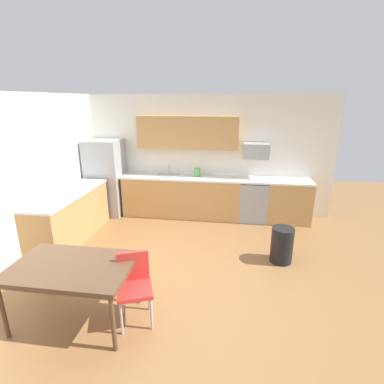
{
  "coord_description": "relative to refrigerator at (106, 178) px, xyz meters",
  "views": [
    {
      "loc": [
        0.7,
        -3.9,
        2.58
      ],
      "look_at": [
        0.0,
        1.0,
        1.0
      ],
      "focal_mm": 27.12,
      "sensor_mm": 36.0,
      "label": 1
    }
  ],
  "objects": [
    {
      "name": "sink_faucet",
      "position": [
        1.43,
        0.26,
        0.18
      ],
      "size": [
        0.02,
        0.02,
        0.24
      ],
      "primitive_type": "cylinder",
      "color": "#B2B5BA",
      "rests_on": "countertop_back"
    },
    {
      "name": "dining_table",
      "position": [
        1.07,
        -3.41,
        -0.17
      ],
      "size": [
        1.4,
        0.9,
        0.75
      ],
      "color": "brown",
      "rests_on": "ground"
    },
    {
      "name": "countertop_left",
      "position": [
        -0.12,
        -1.42,
        0.06
      ],
      "size": [
        0.64,
        2.0,
        0.04
      ],
      "primitive_type": "cube",
      "color": "silver",
      "rests_on": "cabinet_run_left"
    },
    {
      "name": "wall_left",
      "position": [
        -0.47,
        -2.22,
        0.49
      ],
      "size": [
        0.1,
        5.8,
        2.7
      ],
      "primitive_type": "cube",
      "color": "white",
      "rests_on": "ground"
    },
    {
      "name": "countertop_back",
      "position": [
        2.18,
        0.08,
        0.06
      ],
      "size": [
        4.8,
        0.64,
        0.04
      ],
      "primitive_type": "cube",
      "color": "silver",
      "rests_on": "cabinet_run_back"
    },
    {
      "name": "wall_back",
      "position": [
        2.18,
        0.43,
        0.49
      ],
      "size": [
        5.8,
        0.1,
        2.7
      ],
      "primitive_type": "cube",
      "color": "white",
      "rests_on": "ground"
    },
    {
      "name": "cabinet_run_left",
      "position": [
        -0.12,
        -1.42,
        -0.41
      ],
      "size": [
        0.6,
        2.0,
        0.9
      ],
      "primitive_type": "cube",
      "color": "tan",
      "rests_on": "ground"
    },
    {
      "name": "kettle",
      "position": [
        2.1,
        0.13,
        0.16
      ],
      "size": [
        0.14,
        0.14,
        0.2
      ],
      "primitive_type": "cylinder",
      "color": "#4CA54C",
      "rests_on": "countertop_back"
    },
    {
      "name": "cabinet_run_back",
      "position": [
        1.75,
        0.08,
        -0.41
      ],
      "size": [
        2.63,
        0.6,
        0.9
      ],
      "primitive_type": "cube",
      "color": "tan",
      "rests_on": "ground"
    },
    {
      "name": "refrigerator",
      "position": [
        0.0,
        0.0,
        0.0
      ],
      "size": [
        0.76,
        0.7,
        1.72
      ],
      "primitive_type": "cube",
      "color": "#9EA0A5",
      "rests_on": "ground"
    },
    {
      "name": "upper_cabinets_back",
      "position": [
        1.88,
        0.21,
        1.04
      ],
      "size": [
        2.2,
        0.34,
        0.7
      ],
      "primitive_type": "cube",
      "color": "tan"
    },
    {
      "name": "chair_near_table",
      "position": [
        1.78,
        -3.29,
        -0.36
      ],
      "size": [
        0.52,
        0.52,
        0.85
      ],
      "color": "red",
      "rests_on": "ground"
    },
    {
      "name": "oven_range",
      "position": [
        3.36,
        0.08,
        -0.41
      ],
      "size": [
        0.6,
        0.6,
        0.91
      ],
      "color": "#999BA0",
      "rests_on": "ground"
    },
    {
      "name": "ground_plane",
      "position": [
        2.18,
        -2.22,
        -0.86
      ],
      "size": [
        12.0,
        12.0,
        0.0
      ],
      "primitive_type": "plane",
      "color": "olive"
    },
    {
      "name": "trash_bin",
      "position": [
        3.74,
        -1.68,
        -0.56
      ],
      "size": [
        0.36,
        0.36,
        0.6
      ],
      "primitive_type": "cylinder",
      "color": "black",
      "rests_on": "ground"
    },
    {
      "name": "microwave",
      "position": [
        3.36,
        0.18,
        0.67
      ],
      "size": [
        0.54,
        0.36,
        0.32
      ],
      "primitive_type": "cube",
      "color": "#9EA0A5"
    },
    {
      "name": "cabinet_run_back_right",
      "position": [
        4.12,
        0.08,
        -0.41
      ],
      "size": [
        0.92,
        0.6,
        0.9
      ],
      "primitive_type": "cube",
      "color": "tan",
      "rests_on": "ground"
    },
    {
      "name": "sink_basin",
      "position": [
        1.43,
        0.08,
        0.02
      ],
      "size": [
        0.48,
        0.4,
        0.14
      ],
      "primitive_type": "cube",
      "color": "#A5A8AD",
      "rests_on": "countertop_back"
    }
  ]
}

